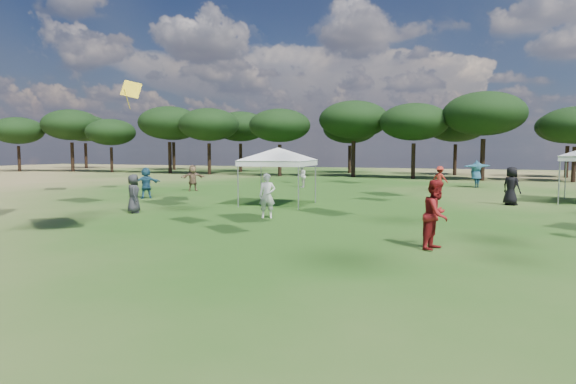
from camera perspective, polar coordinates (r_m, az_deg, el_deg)
name	(u,v)px	position (r m, az deg, el deg)	size (l,w,h in m)	color
tree_line	(473,119)	(47.87, 21.05, 8.04)	(108.78, 17.63, 7.77)	black
tent_left	(278,150)	(22.75, -1.17, 4.97)	(6.18, 6.18, 3.02)	gray
festival_crowd	(405,183)	(25.80, 13.75, 1.00)	(28.81, 24.49, 1.91)	#A3261B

